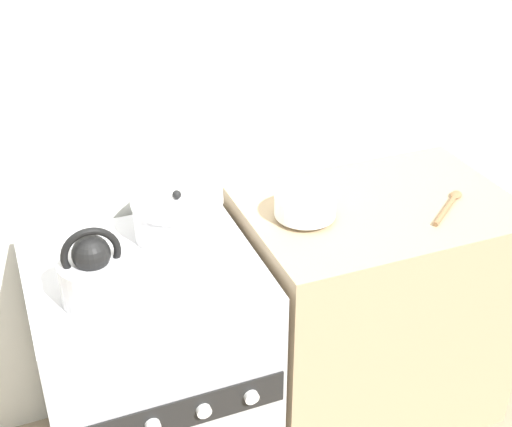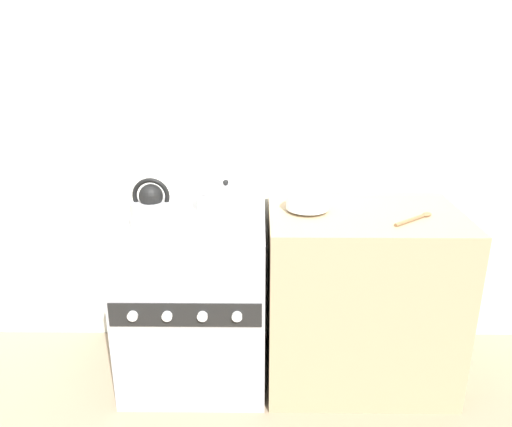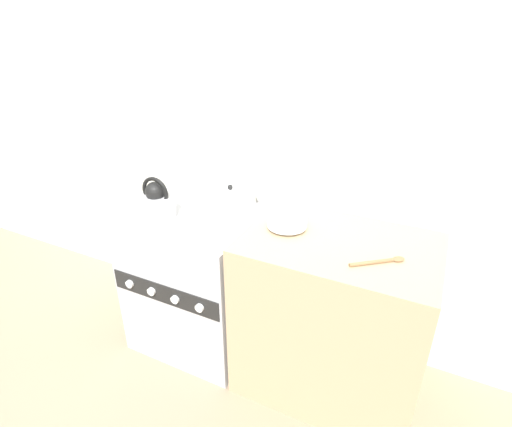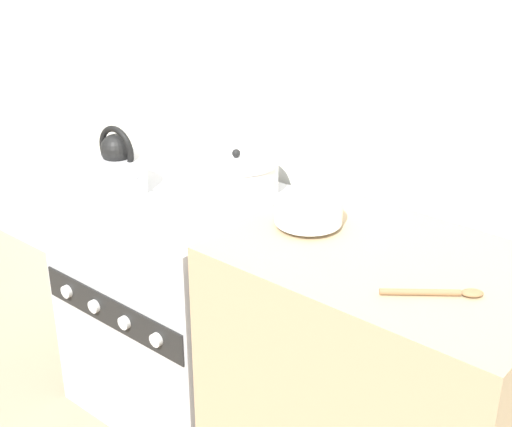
{
  "view_description": "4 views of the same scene",
  "coord_description": "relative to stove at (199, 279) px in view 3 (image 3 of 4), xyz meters",
  "views": [
    {
      "loc": [
        -0.32,
        -1.42,
        2.03
      ],
      "look_at": [
        0.36,
        0.3,
        0.93
      ],
      "focal_mm": 50.0,
      "sensor_mm": 36.0,
      "label": 1
    },
    {
      "loc": [
        0.32,
        -1.84,
        1.63
      ],
      "look_at": [
        0.3,
        0.31,
        0.86
      ],
      "focal_mm": 35.0,
      "sensor_mm": 36.0,
      "label": 2
    },
    {
      "loc": [
        1.14,
        -1.27,
        1.78
      ],
      "look_at": [
        0.37,
        0.31,
        0.91
      ],
      "focal_mm": 28.0,
      "sensor_mm": 36.0,
      "label": 3
    },
    {
      "loc": [
        1.6,
        -1.19,
        1.75
      ],
      "look_at": [
        0.35,
        0.3,
        0.86
      ],
      "focal_mm": 50.0,
      "sensor_mm": 36.0,
      "label": 4
    }
  ],
  "objects": [
    {
      "name": "enamel_bowl",
      "position": [
        0.53,
        0.01,
        0.5
      ],
      "size": [
        0.19,
        0.19,
        0.08
      ],
      "color": "white",
      "rests_on": "counter"
    },
    {
      "name": "counter",
      "position": [
        0.8,
        -0.0,
        0.02
      ],
      "size": [
        0.88,
        0.6,
        0.87
      ],
      "color": "tan",
      "rests_on": "ground_plane"
    },
    {
      "name": "stove",
      "position": [
        0.0,
        0.0,
        0.0
      ],
      "size": [
        0.68,
        0.63,
        0.83
      ],
      "color": "#B2B2B7",
      "rests_on": "ground_plane"
    },
    {
      "name": "wooden_spoon",
      "position": [
        1.0,
        -0.09,
        0.46
      ],
      "size": [
        0.21,
        0.17,
        0.02
      ],
      "color": "olive",
      "rests_on": "counter"
    },
    {
      "name": "kettle",
      "position": [
        -0.15,
        -0.11,
        0.5
      ],
      "size": [
        0.23,
        0.19,
        0.23
      ],
      "color": "silver",
      "rests_on": "stove"
    },
    {
      "name": "ground_plane",
      "position": [
        0.0,
        -0.3,
        -0.41
      ],
      "size": [
        12.0,
        12.0,
        0.0
      ],
      "primitive_type": "plane",
      "color": "gray"
    },
    {
      "name": "wall_back",
      "position": [
        0.0,
        0.37,
        0.84
      ],
      "size": [
        7.0,
        0.06,
        2.5
      ],
      "color": "silver",
      "rests_on": "ground_plane"
    },
    {
      "name": "cooking_pot",
      "position": [
        0.15,
        0.13,
        0.48
      ],
      "size": [
        0.28,
        0.28,
        0.15
      ],
      "color": "silver",
      "rests_on": "stove"
    }
  ]
}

